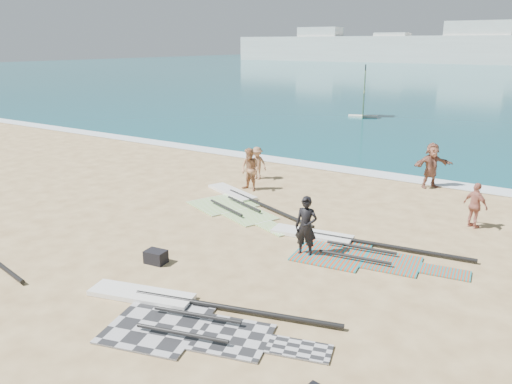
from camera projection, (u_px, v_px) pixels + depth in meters
The scene contains 13 objects.
ground at pixel (209, 266), 13.92m from camera, with size 300.00×300.00×0.00m, color #D6B97D.
surf_line at pixel (369, 174), 23.80m from camera, with size 300.00×1.20×0.04m, color white.
far_town at pixel (493, 48), 141.34m from camera, with size 160.00×8.00×12.00m.
rig_grey at pixel (179, 314), 11.39m from camera, with size 6.40×3.39×0.20m.
rig_green at pixel (239, 203), 19.30m from camera, with size 6.11×3.96×0.21m.
rig_orange at pixel (346, 247), 15.12m from camera, with size 6.29×2.76×0.20m.
gear_bag_near at pixel (156, 257), 14.10m from camera, with size 0.58×0.42×0.37m, color black.
person_wetsuit at pixel (306, 227), 14.38m from camera, with size 0.66×0.43×1.80m, color black.
beachgoer_left at pixel (250, 170), 20.87m from camera, with size 0.88×0.68×1.80m, color tan.
beachgoer_mid at pixel (257, 163), 22.66m from camera, with size 0.97×0.55×1.49m, color #946A4C.
beachgoer_back at pixel (475, 206), 16.65m from camera, with size 0.91×0.38×1.56m, color #B86F5D.
beachgoer_right at pixel (431, 165), 21.29m from camera, with size 1.81×0.58×1.95m, color #965E4A.
windsurfer_left at pixel (364, 102), 41.40m from camera, with size 2.49×2.78×4.37m.
Camera 1 is at (8.04, -9.97, 5.99)m, focal length 35.00 mm.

